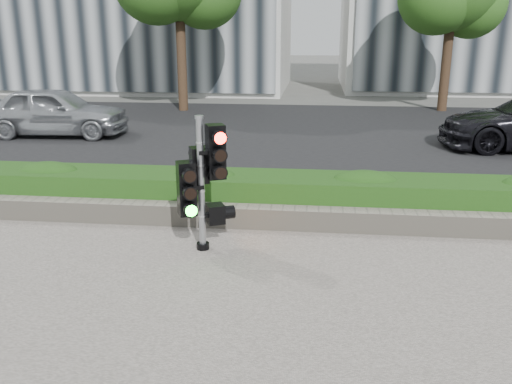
% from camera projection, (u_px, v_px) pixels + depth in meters
% --- Properties ---
extents(ground, '(120.00, 120.00, 0.00)m').
position_uv_depth(ground, '(258.00, 282.00, 6.89)').
color(ground, '#51514C').
rests_on(ground, ground).
extents(road, '(60.00, 13.00, 0.02)m').
position_uv_depth(road, '(294.00, 134.00, 16.39)').
color(road, black).
rests_on(road, ground).
extents(curb, '(60.00, 0.25, 0.12)m').
position_uv_depth(curb, '(277.00, 202.00, 9.87)').
color(curb, gray).
rests_on(curb, ground).
extents(stone_wall, '(12.00, 0.32, 0.34)m').
position_uv_depth(stone_wall, '(271.00, 217.00, 8.64)').
color(stone_wall, gray).
rests_on(stone_wall, sidewalk).
extents(hedge, '(12.00, 1.00, 0.68)m').
position_uv_depth(hedge, '(274.00, 195.00, 9.21)').
color(hedge, '#367122').
rests_on(hedge, sidewalk).
extents(traffic_signal, '(0.70, 0.64, 1.94)m').
position_uv_depth(traffic_signal, '(202.00, 177.00, 7.56)').
color(traffic_signal, black).
rests_on(traffic_signal, sidewalk).
extents(car_silver, '(4.32, 1.92, 1.44)m').
position_uv_depth(car_silver, '(54.00, 111.00, 15.93)').
color(car_silver, '#AEB1B6').
rests_on(car_silver, road).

